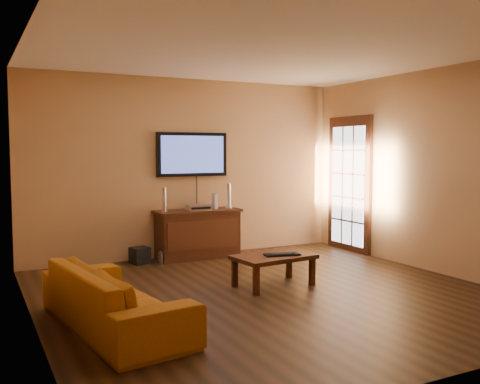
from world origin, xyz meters
TOP-DOWN VIEW (x-y plane):
  - ground_plane at (0.00, 0.00)m, footprint 5.00×5.00m
  - room_walls at (0.00, 0.62)m, footprint 5.00×5.00m
  - french_door at (2.46, 1.70)m, footprint 0.07×1.02m
  - media_console at (0.05, 2.25)m, footprint 1.29×0.49m
  - television at (0.05, 2.45)m, footprint 1.13×0.08m
  - coffee_table at (0.21, 0.29)m, footprint 1.00×0.67m
  - sofa at (-1.85, -0.36)m, footprint 0.85×2.02m
  - speaker_left at (-0.48, 2.22)m, footprint 0.10×0.10m
  - speaker_right at (0.56, 2.23)m, footprint 0.10×0.10m
  - av_receiver at (0.05, 2.22)m, footprint 0.36×0.27m
  - game_console at (0.34, 2.27)m, footprint 0.07×0.17m
  - subwoofer at (-0.85, 2.24)m, footprint 0.28×0.28m
  - bottle at (-0.61, 2.02)m, footprint 0.07×0.07m
  - keyboard at (0.29, 0.22)m, footprint 0.45×0.24m

SIDE VIEW (x-z plane):
  - ground_plane at x=0.00m, z-range 0.00..0.00m
  - bottle at x=-0.61m, z-range -0.01..0.19m
  - subwoofer at x=-0.85m, z-range 0.00..0.24m
  - coffee_table at x=0.21m, z-range 0.14..0.51m
  - media_console at x=0.05m, z-range 0.00..0.73m
  - sofa at x=-1.85m, z-range 0.00..0.76m
  - keyboard at x=0.29m, z-range 0.38..0.40m
  - av_receiver at x=0.05m, z-range 0.73..0.81m
  - game_console at x=0.34m, z-range 0.73..0.96m
  - speaker_left at x=-0.48m, z-range 0.72..1.07m
  - speaker_right at x=0.56m, z-range 0.71..1.09m
  - french_door at x=2.46m, z-range -0.06..2.16m
  - television at x=0.05m, z-range 1.22..1.89m
  - room_walls at x=0.00m, z-range -0.81..4.19m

